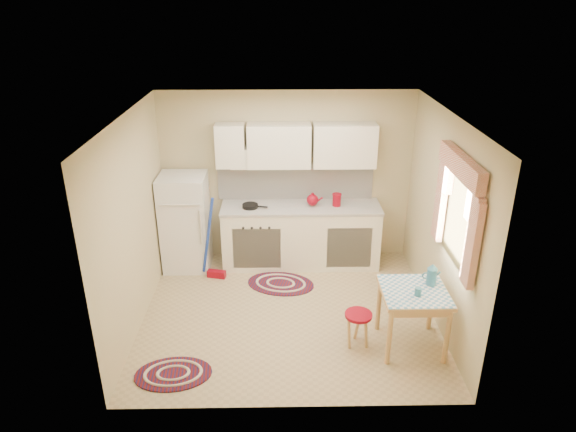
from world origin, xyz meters
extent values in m
plane|color=tan|center=(0.00, 0.00, 0.00)|extent=(3.60, 3.60, 0.00)
cube|color=silver|center=(0.00, 0.00, 2.50)|extent=(3.60, 3.20, 0.04)
cube|color=tan|center=(0.00, 1.60, 1.25)|extent=(3.60, 0.04, 2.50)
cube|color=tan|center=(0.00, -1.60, 1.25)|extent=(3.60, 0.04, 2.50)
cube|color=tan|center=(-1.80, 0.00, 1.25)|extent=(0.04, 3.20, 2.50)
cube|color=tan|center=(1.80, 0.00, 1.25)|extent=(0.04, 3.20, 2.50)
cube|color=white|center=(0.12, 1.59, 1.20)|extent=(2.25, 0.03, 0.55)
cube|color=white|center=(0.12, 1.44, 1.77)|extent=(2.25, 0.33, 0.60)
cube|color=white|center=(1.78, -0.55, 1.55)|extent=(0.04, 0.85, 0.95)
cube|color=white|center=(-1.45, 1.25, 0.70)|extent=(0.65, 0.60, 1.40)
cube|color=white|center=(0.20, 1.30, 0.44)|extent=(2.25, 0.60, 0.88)
cube|color=#B0ADA7|center=(0.20, 1.30, 0.90)|extent=(2.27, 0.62, 0.04)
cylinder|color=black|center=(-0.52, 1.25, 0.94)|extent=(0.27, 0.27, 0.05)
cylinder|color=maroon|center=(0.70, 1.30, 1.00)|extent=(0.13, 0.13, 0.16)
cube|color=#DEB06F|center=(1.36, -0.66, 0.36)|extent=(0.72, 0.72, 0.72)
cylinder|color=maroon|center=(0.77, -0.65, 0.21)|extent=(0.35, 0.35, 0.42)
cylinder|color=#2A6782|center=(1.37, -0.76, 0.77)|extent=(0.09, 0.09, 0.10)
camera|label=1|loc=(-0.11, -5.43, 3.72)|focal=32.00mm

